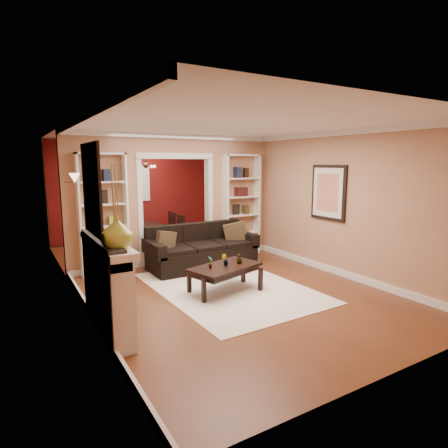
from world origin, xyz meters
TOP-DOWN VIEW (x-y plane):
  - floor at (0.00, 0.00)m, footprint 8.00×8.00m
  - ceiling at (0.00, 0.00)m, footprint 8.00×8.00m
  - wall_back at (0.00, 4.00)m, footprint 8.00×0.00m
  - wall_front at (0.00, -4.00)m, footprint 8.00×0.00m
  - wall_left at (-2.25, 0.00)m, footprint 0.00×8.00m
  - wall_right at (2.25, 0.00)m, footprint 0.00×8.00m
  - partition_wall at (0.00, 1.20)m, footprint 4.50×0.15m
  - red_back_panel at (0.00, 3.97)m, footprint 4.44×0.04m
  - dining_window at (0.00, 3.93)m, footprint 0.78×0.03m
  - area_rug at (0.05, -0.90)m, footprint 2.35×3.23m
  - sofa at (0.24, 0.45)m, footprint 2.22×0.96m
  - pillow_left at (-0.55, 0.43)m, footprint 0.41×0.21m
  - pillow_right at (1.03, 0.43)m, footprint 0.47×0.32m
  - coffee_table at (-0.11, -1.04)m, footprint 1.31×0.95m
  - plant_left at (-0.38, -1.04)m, footprint 0.12×0.13m
  - plant_center at (-0.11, -1.04)m, footprint 0.14×0.13m
  - plant_right at (0.17, -1.04)m, footprint 0.14×0.14m
  - bookshelf_left at (-1.55, 1.03)m, footprint 0.90×0.30m
  - bookshelf_right at (1.55, 1.03)m, footprint 0.90×0.30m
  - fireplace at (-2.09, -1.50)m, footprint 0.32×1.70m
  - vase at (-2.09, -2.04)m, footprint 0.43×0.43m
  - mirror at (-2.23, -1.50)m, footprint 0.03×0.95m
  - wall_sconce at (-2.15, 0.55)m, footprint 0.18×0.18m
  - framed_art at (2.21, -1.00)m, footprint 0.04×0.85m
  - dining_table at (-0.08, 2.79)m, footprint 1.59×0.89m
  - dining_chair_nw at (-0.63, 2.49)m, footprint 0.41×0.41m
  - dining_chair_ne at (0.47, 2.49)m, footprint 0.46×0.46m
  - dining_chair_sw at (-0.63, 3.09)m, footprint 0.42×0.42m
  - dining_chair_se at (0.47, 3.09)m, footprint 0.53×0.53m
  - chandelier at (0.00, 2.70)m, footprint 0.50×0.50m

SIDE VIEW (x-z plane):
  - floor at x=0.00m, z-range 0.00..0.00m
  - area_rug at x=0.05m, z-range 0.00..0.01m
  - coffee_table at x=-0.11m, z-range 0.00..0.45m
  - dining_table at x=-0.08m, z-range 0.00..0.56m
  - dining_chair_nw at x=-0.63m, z-range 0.00..0.80m
  - dining_chair_ne at x=0.47m, z-range 0.00..0.83m
  - dining_chair_se at x=0.47m, z-range 0.00..0.84m
  - dining_chair_sw at x=-0.63m, z-range 0.00..0.85m
  - sofa at x=0.24m, z-range 0.00..0.87m
  - plant_right at x=0.17m, z-range 0.45..0.63m
  - plant_center at x=-0.11m, z-range 0.45..0.64m
  - plant_left at x=-0.38m, z-range 0.45..0.65m
  - fireplace at x=-2.09m, z-range 0.00..1.16m
  - pillow_left at x=-0.55m, z-range 0.42..0.82m
  - pillow_right at x=1.03m, z-range 0.42..0.89m
  - bookshelf_left at x=-1.55m, z-range 0.00..2.30m
  - bookshelf_right at x=1.55m, z-range 0.00..2.30m
  - red_back_panel at x=0.00m, z-range 0.00..2.64m
  - wall_back at x=0.00m, z-range -2.65..5.35m
  - wall_front at x=0.00m, z-range -2.65..5.35m
  - wall_left at x=-2.25m, z-range -2.65..5.35m
  - wall_right at x=2.25m, z-range -2.65..5.35m
  - partition_wall at x=0.00m, z-range 0.00..2.70m
  - vase at x=-2.09m, z-range 1.16..1.54m
  - dining_window at x=0.00m, z-range 1.06..2.04m
  - framed_art at x=2.21m, z-range 1.02..2.08m
  - mirror at x=-2.23m, z-range 1.25..2.35m
  - wall_sconce at x=-2.15m, z-range 1.72..1.94m
  - chandelier at x=0.00m, z-range 1.87..2.17m
  - ceiling at x=0.00m, z-range 2.70..2.70m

